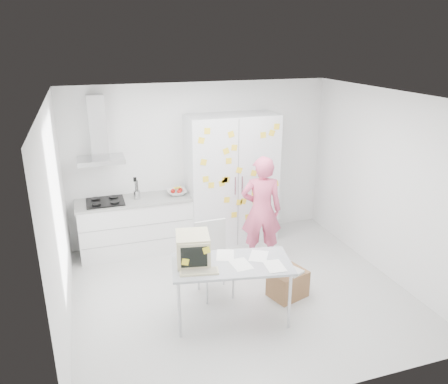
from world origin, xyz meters
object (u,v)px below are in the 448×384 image
object	(u,v)px
person	(261,210)
chair	(213,254)
cardboard_box	(288,283)
desk	(207,256)

from	to	relation	value
person	chair	size ratio (longest dim) A/B	1.68
chair	person	bearing A→B (deg)	30.25
person	chair	world-z (taller)	person
person	chair	xyz separation A→B (m)	(-0.96, -0.62, -0.28)
chair	cardboard_box	bearing A→B (deg)	-27.48
chair	cardboard_box	world-z (taller)	chair
desk	cardboard_box	size ratio (longest dim) A/B	2.75
desk	chair	bearing A→B (deg)	77.05
desk	cardboard_box	world-z (taller)	desk
chair	cardboard_box	xyz separation A→B (m)	(0.93, -0.43, -0.38)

